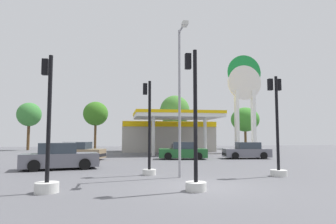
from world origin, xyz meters
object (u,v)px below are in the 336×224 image
object	(u,v)px
traffic_signal_2	(195,149)
corner_streetlamp	(180,87)
traffic_signal_0	(47,158)
traffic_signal_3	(149,143)
tree_0	(29,115)
tree_1	(96,114)
car_3	(183,151)
traffic_signal_1	(277,141)
car_2	(60,157)
car_1	(247,151)
tree_2	(175,111)
station_pole_sign	(245,91)
car_0	(79,152)
tree_3	(245,120)

from	to	relation	value
traffic_signal_2	corner_streetlamp	bearing A→B (deg)	87.26
traffic_signal_0	traffic_signal_2	world-z (taller)	traffic_signal_2
traffic_signal_3	tree_0	size ratio (longest dim) A/B	0.72
tree_1	traffic_signal_0	bearing A→B (deg)	-88.32
tree_0	tree_1	world-z (taller)	tree_1
car_3	traffic_signal_1	xyz separation A→B (m)	(2.31, -10.85, 1.03)
car_2	traffic_signal_3	size ratio (longest dim) A/B	0.97
traffic_signal_3	traffic_signal_2	bearing A→B (deg)	-75.18
car_1	tree_0	size ratio (longest dim) A/B	0.62
car_3	traffic_signal_1	bearing A→B (deg)	-78.00
tree_0	tree_2	size ratio (longest dim) A/B	0.83
car_3	traffic_signal_0	world-z (taller)	traffic_signal_0
tree_1	car_1	bearing A→B (deg)	-52.81
car_2	traffic_signal_2	xyz separation A→B (m)	(6.05, -7.85, 0.77)
tree_1	tree_2	bearing A→B (deg)	-3.02
corner_streetlamp	traffic_signal_1	bearing A→B (deg)	-1.24
station_pole_sign	tree_0	world-z (taller)	station_pole_sign
car_0	car_1	distance (m)	14.03
station_pole_sign	car_3	distance (m)	13.69
car_2	traffic_signal_0	bearing A→B (deg)	-82.36
station_pole_sign	car_3	xyz separation A→B (m)	(-9.09, -7.88, -6.54)
car_3	car_2	bearing A→B (deg)	-144.95
corner_streetlamp	tree_2	bearing A→B (deg)	79.81
car_1	tree_0	xyz separation A→B (m)	(-23.04, 18.88, 4.20)
tree_0	corner_streetlamp	size ratio (longest dim) A/B	0.93
car_2	tree_3	bearing A→B (deg)	47.23
station_pole_sign	tree_1	bearing A→B (deg)	149.35
car_2	car_3	xyz separation A→B (m)	(8.66, 6.08, -0.05)
tree_1	tree_2	xyz separation A→B (m)	(11.28, -0.59, 0.45)
corner_streetlamp	car_2	bearing A→B (deg)	143.01
station_pole_sign	tree_0	bearing A→B (deg)	157.99
traffic_signal_0	tree_2	size ratio (longest dim) A/B	0.61
traffic_signal_1	tree_1	size ratio (longest dim) A/B	0.72
tree_0	tree_3	xyz separation A→B (m)	(31.13, -0.64, -0.42)
car_0	tree_1	distance (m)	18.11
station_pole_sign	tree_1	size ratio (longest dim) A/B	1.68
traffic_signal_3	tree_0	xyz separation A→B (m)	(-13.72, 28.06, 3.26)
car_0	corner_streetlamp	xyz separation A→B (m)	(6.02, -11.55, 3.56)
car_1	traffic_signal_2	size ratio (longest dim) A/B	0.80
tree_2	tree_1	bearing A→B (deg)	176.98
car_2	traffic_signal_2	world-z (taller)	traffic_signal_2
car_2	tree_0	size ratio (longest dim) A/B	0.70
car_1	tree_3	size ratio (longest dim) A/B	0.65
station_pole_sign	car_2	world-z (taller)	station_pole_sign
traffic_signal_2	tree_1	world-z (taller)	tree_1
traffic_signal_0	car_3	bearing A→B (deg)	60.20
tree_1	car_3	bearing A→B (deg)	-64.88
car_2	tree_2	xyz separation A→B (m)	(11.33, 23.85, 4.80)
tree_0	traffic_signal_3	bearing A→B (deg)	-63.94
car_0	tree_0	world-z (taller)	tree_0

